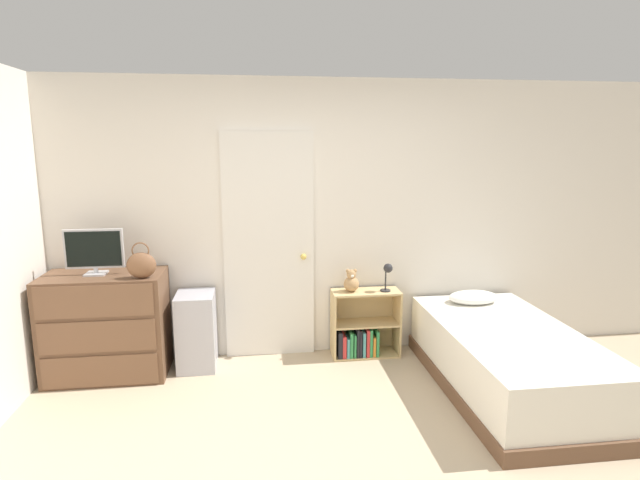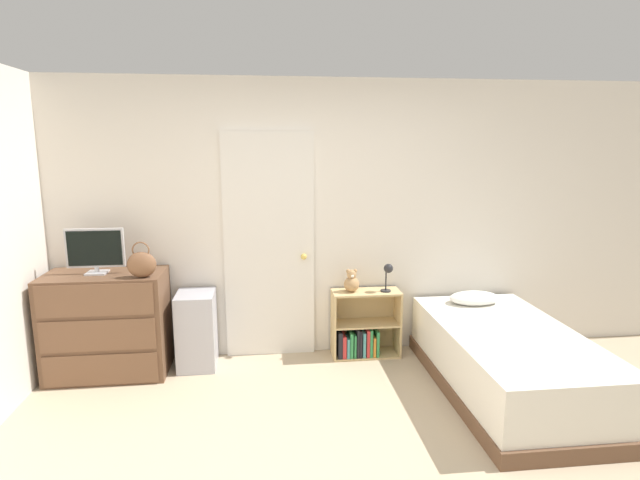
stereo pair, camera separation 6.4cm
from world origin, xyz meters
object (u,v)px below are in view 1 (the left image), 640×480
(storage_bin, at_px, (197,330))
(desk_lamp, at_px, (388,272))
(bed, at_px, (507,359))
(bookshelf, at_px, (361,331))
(tv, at_px, (94,251))
(handbag, at_px, (141,265))
(teddy_bear, at_px, (351,282))
(dresser, at_px, (107,325))

(storage_bin, height_order, desk_lamp, desk_lamp)
(storage_bin, bearing_deg, bed, -16.62)
(bookshelf, bearing_deg, storage_bin, -177.65)
(tv, height_order, handbag, tv)
(teddy_bear, xyz_separation_m, bed, (1.13, -0.82, -0.46))
(handbag, xyz_separation_m, desk_lamp, (2.12, 0.25, -0.19))
(desk_lamp, distance_m, bed, 1.25)
(handbag, distance_m, storage_bin, 0.80)
(bookshelf, height_order, desk_lamp, desk_lamp)
(dresser, distance_m, storage_bin, 0.75)
(bookshelf, xyz_separation_m, teddy_bear, (-0.10, -0.00, 0.48))
(tv, bearing_deg, storage_bin, 4.19)
(dresser, bearing_deg, handbag, -24.09)
(teddy_bear, bearing_deg, bookshelf, 0.01)
(teddy_bear, relative_size, bed, 0.11)
(dresser, relative_size, bed, 0.51)
(bookshelf, bearing_deg, desk_lamp, -9.16)
(desk_lamp, bearing_deg, storage_bin, -179.18)
(dresser, height_order, storage_bin, dresser)
(storage_bin, relative_size, teddy_bear, 3.16)
(tv, relative_size, bookshelf, 0.74)
(handbag, bearing_deg, desk_lamp, 6.74)
(dresser, height_order, desk_lamp, dresser)
(handbag, distance_m, desk_lamp, 2.14)
(bookshelf, relative_size, desk_lamp, 2.39)
(storage_bin, distance_m, teddy_bear, 1.46)
(teddy_bear, bearing_deg, storage_bin, -177.48)
(bed, bearing_deg, storage_bin, 163.38)
(tv, xyz_separation_m, storage_bin, (0.79, 0.06, -0.76))
(teddy_bear, bearing_deg, desk_lamp, -6.42)
(tv, xyz_separation_m, handbag, (0.41, -0.17, -0.09))
(handbag, height_order, desk_lamp, handbag)
(dresser, distance_m, desk_lamp, 2.50)
(teddy_bear, relative_size, desk_lamp, 0.81)
(tv, xyz_separation_m, teddy_bear, (2.20, 0.12, -0.38))
(bookshelf, distance_m, teddy_bear, 0.49)
(dresser, relative_size, handbag, 3.31)
(teddy_bear, bearing_deg, dresser, -176.58)
(storage_bin, bearing_deg, teddy_bear, 2.52)
(storage_bin, distance_m, bed, 2.65)
(storage_bin, relative_size, bookshelf, 1.07)
(bookshelf, bearing_deg, teddy_bear, -179.99)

